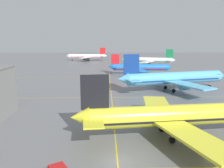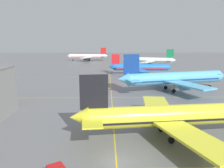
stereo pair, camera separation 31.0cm
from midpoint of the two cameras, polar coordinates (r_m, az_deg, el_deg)
name	(u,v)px [view 2 (the right image)]	position (r m, az deg, el deg)	size (l,w,h in m)	color
ground_plane	(116,161)	(34.91, 1.33, -18.61)	(600.00, 600.00, 0.00)	slate
airliner_front_gate	(174,116)	(42.73, 15.43, -7.57)	(37.40, 32.06, 11.62)	yellow
airliner_second_row	(174,78)	(81.83, 15.29, 1.41)	(40.74, 34.67, 12.81)	#5BB7E5
airliner_third_row	(140,67)	(119.46, 6.99, 4.12)	(32.84, 28.35, 10.22)	blue
airliner_far_left_stand	(149,60)	(159.19, 9.13, 5.86)	(35.74, 30.61, 11.45)	white
airliner_far_right_stand	(87,56)	(198.90, -6.06, 6.85)	(35.93, 30.83, 11.16)	white
taxiway_markings	(112,98)	(70.08, 0.02, -3.38)	(161.57, 130.51, 0.01)	yellow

